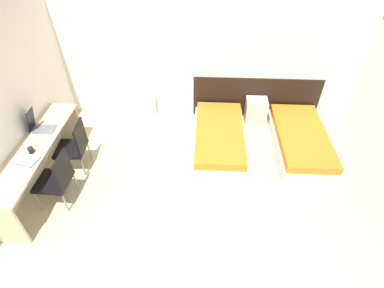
{
  "coord_description": "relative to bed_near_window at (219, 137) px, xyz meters",
  "views": [
    {
      "loc": [
        0.19,
        -1.64,
        3.71
      ],
      "look_at": [
        0.0,
        2.01,
        0.55
      ],
      "focal_mm": 28.0,
      "sensor_mm": 36.0,
      "label": 1
    }
  ],
  "objects": [
    {
      "name": "laptop",
      "position": [
        -2.88,
        -0.7,
        0.68
      ],
      "size": [
        0.37,
        0.23,
        0.37
      ],
      "rotation": [
        0.0,
        0.0,
        0.04
      ],
      "color": "slate",
      "rests_on": "desk"
    },
    {
      "name": "ground_plane",
      "position": [
        -0.47,
        -2.67,
        -0.17
      ],
      "size": [
        20.0,
        20.0,
        0.0
      ],
      "primitive_type": "plane",
      "color": "beige"
    },
    {
      "name": "bed_near_door",
      "position": [
        1.5,
        0.0,
        0.0
      ],
      "size": [
        0.95,
        1.89,
        0.35
      ],
      "color": "silver",
      "rests_on": "ground_plane"
    },
    {
      "name": "chair_near_notebook",
      "position": [
        -2.4,
        -1.45,
        0.32
      ],
      "size": [
        0.49,
        0.49,
        0.91
      ],
      "rotation": [
        0.0,
        0.0,
        -0.03
      ],
      "color": "black",
      "rests_on": "ground_plane"
    },
    {
      "name": "open_notebook",
      "position": [
        -2.78,
        -1.4,
        0.62
      ],
      "size": [
        0.38,
        0.29,
        0.02
      ],
      "rotation": [
        0.0,
        0.0,
        -0.23
      ],
      "color": "#236B3D",
      "rests_on": "desk"
    },
    {
      "name": "headboard_panel",
      "position": [
        0.75,
        0.98,
        0.27
      ],
      "size": [
        2.55,
        0.03,
        0.88
      ],
      "color": "black",
      "rests_on": "ground_plane"
    },
    {
      "name": "bed_near_window",
      "position": [
        0.0,
        0.0,
        0.0
      ],
      "size": [
        0.95,
        1.89,
        0.35
      ],
      "color": "silver",
      "rests_on": "ground_plane"
    },
    {
      "name": "desk",
      "position": [
        -2.82,
        -1.09,
        0.45
      ],
      "size": [
        0.51,
        2.28,
        0.78
      ],
      "color": "#C6B28E",
      "rests_on": "ground_plane"
    },
    {
      "name": "mug",
      "position": [
        -2.77,
        -1.23,
        0.65
      ],
      "size": [
        0.08,
        0.08,
        0.09
      ],
      "color": "black",
      "rests_on": "desk"
    },
    {
      "name": "wall_back",
      "position": [
        -0.47,
        1.02,
        1.18
      ],
      "size": [
        6.2,
        0.05,
        2.7
      ],
      "color": "white",
      "rests_on": "ground_plane"
    },
    {
      "name": "radiator",
      "position": [
        -1.77,
        0.9,
        0.07
      ],
      "size": [
        0.94,
        0.12,
        0.48
      ],
      "color": "silver",
      "rests_on": "ground_plane"
    },
    {
      "name": "wall_left",
      "position": [
        -3.1,
        -0.84,
        1.18
      ],
      "size": [
        0.05,
        4.66,
        2.7
      ],
      "color": "white",
      "rests_on": "ground_plane"
    },
    {
      "name": "nightstand",
      "position": [
        0.75,
        0.77,
        0.09
      ],
      "size": [
        0.41,
        0.35,
        0.52
      ],
      "color": "beige",
      "rests_on": "ground_plane"
    },
    {
      "name": "chair_near_laptop",
      "position": [
        -2.41,
        -0.72,
        0.32
      ],
      "size": [
        0.5,
        0.5,
        0.91
      ],
      "rotation": [
        0.0,
        0.0,
        0.07
      ],
      "color": "black",
      "rests_on": "ground_plane"
    }
  ]
}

